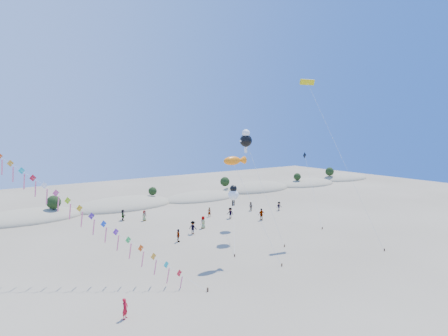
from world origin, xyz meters
TOP-DOWN VIEW (x-y plane):
  - ground at (0.00, 0.00)m, footprint 160.00×160.00m
  - dune_ridge at (1.06, 45.14)m, footprint 145.30×11.49m
  - kite_train at (-18.83, 19.72)m, footprint 23.83×25.80m
  - fish_kite at (0.76, 11.91)m, footprint 3.81×5.69m
  - cartoon_kite_low at (7.64, 21.44)m, footprint 7.65×10.34m
  - cartoon_kite_high at (7.41, 18.36)m, footprint 2.00×8.01m
  - parafoil_kite at (14.36, 13.92)m, footprint 3.19×11.25m
  - dark_kite at (20.61, 19.20)m, footprint 4.20×7.26m
  - flyer_foreground at (-14.11, 5.70)m, footprint 0.69×0.67m
  - beachgoers at (6.58, 26.92)m, footprint 25.74×16.10m

SIDE VIEW (x-z plane):
  - ground at x=0.00m, z-range 0.00..0.00m
  - dune_ridge at x=1.06m, z-range -2.67..2.90m
  - flyer_foreground at x=-14.11m, z-range 0.00..1.59m
  - beachgoers at x=6.58m, z-range -0.09..1.80m
  - cartoon_kite_low at x=7.64m, z-range 1.92..8.23m
  - dark_kite at x=20.61m, z-range 2.15..12.64m
  - kite_train at x=-18.83m, z-range 0.02..20.21m
  - fish_kite at x=0.76m, z-range 5.14..16.45m
  - cartoon_kite_high at x=7.41m, z-range 5.75..19.93m
  - parafoil_kite at x=14.36m, z-range 9.50..30.24m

